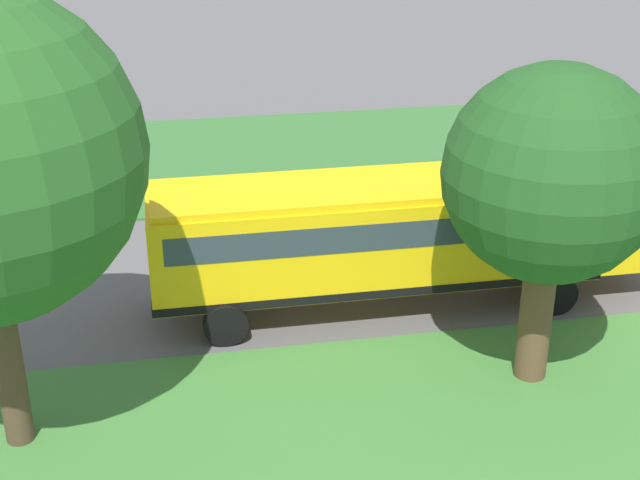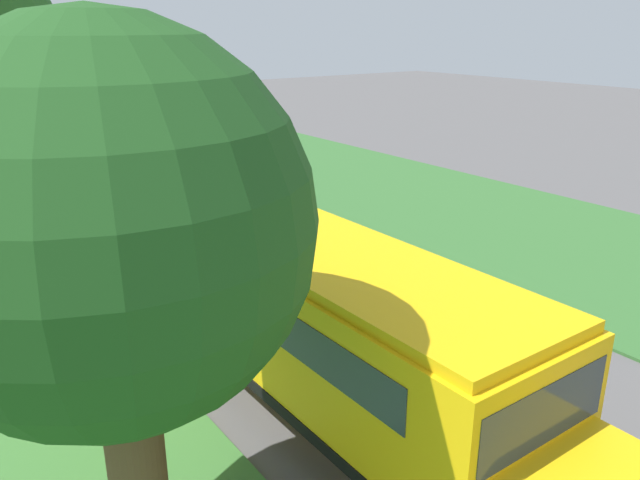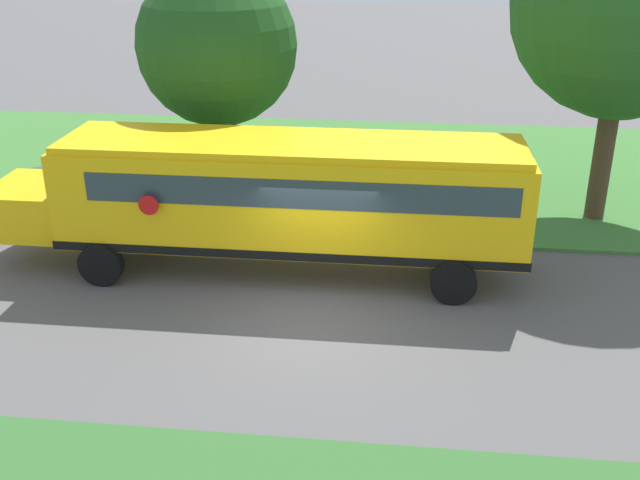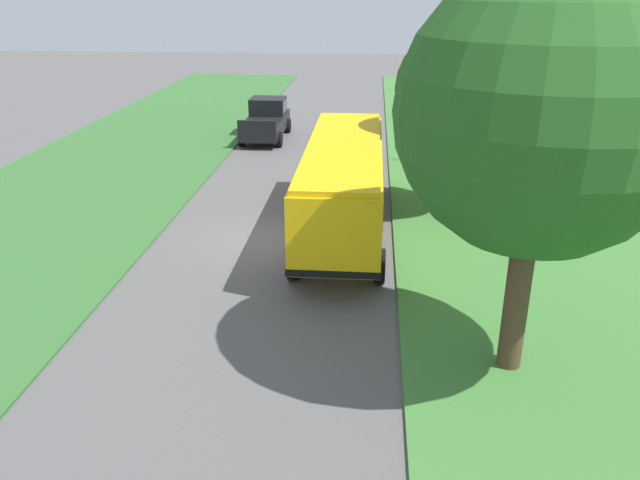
% 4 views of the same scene
% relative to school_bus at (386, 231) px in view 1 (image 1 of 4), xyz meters
% --- Properties ---
extents(ground_plane, '(120.00, 120.00, 0.00)m').
position_rel_school_bus_xyz_m(ground_plane, '(2.26, 1.04, -1.92)').
color(ground_plane, '#565454').
extents(grass_far_side, '(10.00, 80.00, 0.07)m').
position_rel_school_bus_xyz_m(grass_far_side, '(11.26, 1.04, -1.89)').
color(grass_far_side, '#33662D').
rests_on(grass_far_side, ground).
extents(school_bus, '(2.85, 12.42, 3.16)m').
position_rel_school_bus_xyz_m(school_bus, '(0.00, 0.00, 0.00)').
color(school_bus, yellow).
rests_on(school_bus, ground).
extents(oak_tree_beside_bus, '(4.26, 4.26, 6.72)m').
position_rel_school_bus_xyz_m(oak_tree_beside_bus, '(-3.92, -2.17, 2.62)').
color(oak_tree_beside_bus, brown).
rests_on(oak_tree_beside_bus, ground).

